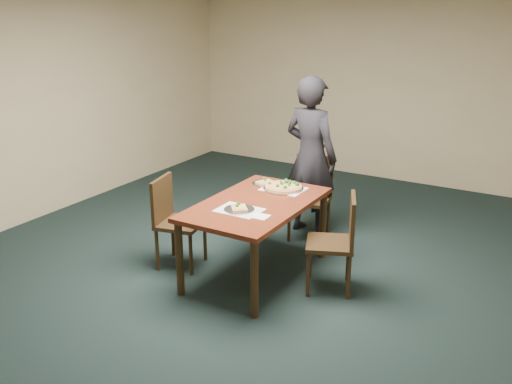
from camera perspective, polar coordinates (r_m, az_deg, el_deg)
The scene contains 13 objects.
ground at distance 5.48m, azimuth -2.39°, elevation -9.11°, with size 8.00×8.00×0.00m, color black.
room_shell at distance 4.91m, azimuth -2.66°, elevation 9.12°, with size 8.00×8.00×8.00m.
dining_table at distance 5.38m, azimuth 0.00°, elevation -1.93°, with size 0.90×1.50×0.75m.
chair_far at distance 6.39m, azimuth 5.58°, elevation 0.01°, with size 0.49×0.49×0.91m.
chair_left at distance 5.71m, azimuth -8.30°, elevation -2.45°, with size 0.50×0.50×0.91m.
chair_right at distance 5.22m, azimuth 8.27°, elevation -4.53°, with size 0.55×0.55×0.91m.
diner at distance 6.37m, azimuth 5.50°, elevation 3.55°, with size 0.66×0.43×1.80m, color black.
placemat_main at distance 5.72m, azimuth 2.76°, elevation 0.31°, with size 0.42×0.32×0.00m, color white.
placemat_near at distance 5.15m, azimuth -1.69°, elevation -1.81°, with size 0.40×0.30×0.00m, color white.
pizza_pan at distance 5.72m, azimuth 2.81°, elevation 0.54°, with size 0.41×0.41×0.07m.
slice_plate_near at distance 5.15m, azimuth -1.70°, elevation -1.68°, with size 0.28×0.28×0.06m.
slice_plate_far at distance 5.88m, azimuth 0.94°, elevation 0.94°, with size 0.28×0.28×0.05m.
napkin at distance 4.99m, azimuth 0.47°, elevation -2.47°, with size 0.14×0.14×0.01m, color white.
Camera 1 is at (2.65, -4.06, 2.56)m, focal length 40.00 mm.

